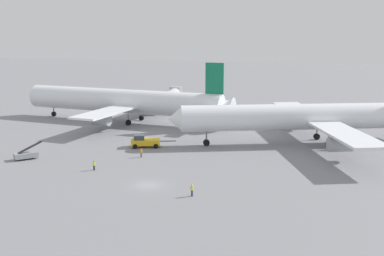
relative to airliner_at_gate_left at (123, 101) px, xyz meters
name	(u,v)px	position (x,y,z in m)	size (l,w,h in m)	color
ground_plane	(148,185)	(24.55, -46.27, -5.22)	(600.00, 600.00, 0.00)	gray
airliner_at_gate_left	(123,101)	(0.00, 0.00, 0.00)	(58.60, 43.81, 15.44)	white
airliner_being_pushed	(309,117)	(46.06, -11.92, 0.24)	(54.03, 47.64, 16.26)	white
pushback_tug	(145,141)	(15.12, -23.85, -4.06)	(8.78, 4.55, 2.76)	gold
gse_belt_loader_portside	(26,155)	(-1.74, -38.39, -4.40)	(4.23, 4.48, 3.02)	gray
ground_crew_ramp_agent_by_cones	(141,152)	(17.46, -31.41, -4.33)	(0.36, 0.50, 1.70)	#4C4C51
ground_crew_marshaller_foreground	(192,190)	(32.12, -49.10, -4.31)	(0.40, 0.44, 1.74)	#2D3351
ground_crew_wing_walker_right	(94,165)	(13.15, -41.33, -4.40)	(0.36, 0.36, 1.59)	black
jet_bridge	(172,95)	(4.99, 23.50, -1.23)	(6.06, 19.88, 5.77)	#B7B7BC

